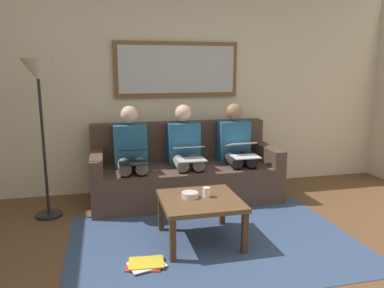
% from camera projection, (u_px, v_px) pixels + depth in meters
% --- Properties ---
extents(wall_rear, '(6.00, 0.12, 2.60)m').
position_uv_depth(wall_rear, '(176.00, 89.00, 4.84)').
color(wall_rear, beige).
rests_on(wall_rear, ground_plane).
extents(area_rug, '(2.60, 1.80, 0.01)m').
position_uv_depth(area_rug, '(213.00, 241.00, 3.43)').
color(area_rug, '#33476B').
rests_on(area_rug, ground_plane).
extents(couch, '(2.20, 0.90, 0.90)m').
position_uv_depth(couch, '(184.00, 173.00, 4.58)').
color(couch, '#4C382D').
rests_on(couch, ground_plane).
extents(framed_mirror, '(1.57, 0.05, 0.68)m').
position_uv_depth(framed_mirror, '(177.00, 69.00, 4.71)').
color(framed_mirror, brown).
extents(coffee_table, '(0.71, 0.71, 0.41)m').
position_uv_depth(coffee_table, '(200.00, 204.00, 3.38)').
color(coffee_table, brown).
rests_on(coffee_table, ground_plane).
extents(cup, '(0.07, 0.07, 0.09)m').
position_uv_depth(cup, '(206.00, 192.00, 3.41)').
color(cup, silver).
rests_on(cup, coffee_table).
extents(bowl, '(0.15, 0.15, 0.05)m').
position_uv_depth(bowl, '(190.00, 195.00, 3.40)').
color(bowl, beige).
rests_on(bowl, coffee_table).
extents(person_left, '(0.38, 0.58, 1.14)m').
position_uv_depth(person_left, '(236.00, 147.00, 4.60)').
color(person_left, '#235B84').
rests_on(person_left, couch).
extents(laptop_white, '(0.31, 0.38, 0.16)m').
position_uv_depth(laptop_white, '(243.00, 150.00, 4.37)').
color(laptop_white, white).
extents(person_middle, '(0.38, 0.58, 1.14)m').
position_uv_depth(person_middle, '(185.00, 150.00, 4.46)').
color(person_middle, '#235B84').
rests_on(person_middle, couch).
extents(laptop_silver, '(0.31, 0.35, 0.15)m').
position_uv_depth(laptop_silver, '(190.00, 153.00, 4.22)').
color(laptop_silver, silver).
extents(person_right, '(0.38, 0.58, 1.14)m').
position_uv_depth(person_right, '(131.00, 153.00, 4.31)').
color(person_right, '#235B84').
rests_on(person_right, couch).
extents(laptop_black, '(0.31, 0.34, 0.15)m').
position_uv_depth(laptop_black, '(133.00, 156.00, 4.07)').
color(laptop_black, black).
extents(magazine_stack, '(0.34, 0.27, 0.03)m').
position_uv_depth(magazine_stack, '(146.00, 264.00, 3.00)').
color(magazine_stack, red).
rests_on(magazine_stack, ground_plane).
extents(standing_lamp, '(0.32, 0.32, 1.66)m').
position_uv_depth(standing_lamp, '(39.00, 88.00, 3.76)').
color(standing_lamp, black).
rests_on(standing_lamp, ground_plane).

